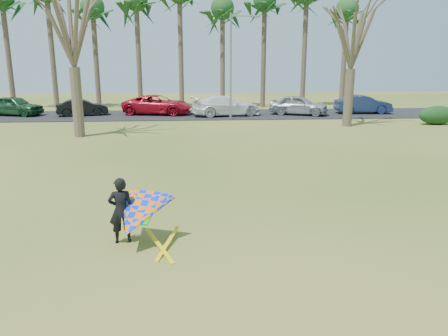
{
  "coord_description": "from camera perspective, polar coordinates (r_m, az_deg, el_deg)",
  "views": [
    {
      "loc": [
        -1.06,
        -12.28,
        4.7
      ],
      "look_at": [
        0.0,
        2.0,
        1.1
      ],
      "focal_mm": 35.0,
      "sensor_mm": 36.0,
      "label": 1
    }
  ],
  "objects": [
    {
      "name": "car_5",
      "position": [
        40.04,
        17.71,
        7.94
      ],
      "size": [
        4.84,
        1.96,
        1.56
      ],
      "primitive_type": "imported",
      "rotation": [
        0.0,
        0.0,
        1.51
      ],
      "color": "navy",
      "rests_on": "parking_strip"
    },
    {
      "name": "palm_9",
      "position": [
        46.04,
        15.78,
        19.19
      ],
      "size": [
        4.84,
        4.84,
        10.84
      ],
      "color": "brown",
      "rests_on": "ground"
    },
    {
      "name": "streetlight",
      "position": [
        34.43,
        1.16,
        13.73
      ],
      "size": [
        2.28,
        0.18,
        8.0
      ],
      "color": "gray",
      "rests_on": "ground"
    },
    {
      "name": "car_4",
      "position": [
        37.73,
        9.74,
        8.12
      ],
      "size": [
        5.23,
        3.76,
        1.65
      ],
      "primitive_type": "imported",
      "rotation": [
        0.0,
        0.0,
        1.15
      ],
      "color": "#9599A1",
      "rests_on": "parking_strip"
    },
    {
      "name": "palm_3",
      "position": [
        44.42,
        -16.8,
        19.33
      ],
      "size": [
        4.84,
        4.84,
        10.84
      ],
      "color": "brown",
      "rests_on": "ground"
    },
    {
      "name": "palm_1",
      "position": [
        46.76,
        -27.03,
        18.99
      ],
      "size": [
        4.84,
        4.84,
        11.54
      ],
      "color": "#4F3D2F",
      "rests_on": "ground"
    },
    {
      "name": "bare_tree_right",
      "position": [
        32.29,
        16.53,
        16.88
      ],
      "size": [
        6.27,
        6.27,
        9.21
      ],
      "color": "#4B3D2D",
      "rests_on": "ground"
    },
    {
      "name": "ground",
      "position": [
        13.19,
        0.65,
        -6.76
      ],
      "size": [
        100.0,
        100.0,
        0.0
      ],
      "primitive_type": "plane",
      "color": "#2A5713",
      "rests_on": "ground"
    },
    {
      "name": "kite_flyer",
      "position": [
        11.41,
        -11.48,
        -5.91
      ],
      "size": [
        2.13,
        2.39,
        2.02
      ],
      "color": "black",
      "rests_on": "ground"
    },
    {
      "name": "car_3",
      "position": [
        36.63,
        0.28,
        8.15
      ],
      "size": [
        6.03,
        3.35,
        1.65
      ],
      "primitive_type": "imported",
      "rotation": [
        0.0,
        0.0,
        1.76
      ],
      "color": "white",
      "rests_on": "parking_strip"
    },
    {
      "name": "bare_tree_left",
      "position": [
        28.23,
        -19.43,
        17.86
      ],
      "size": [
        6.6,
        6.6,
        9.7
      ],
      "color": "brown",
      "rests_on": "ground"
    },
    {
      "name": "palm_7",
      "position": [
        44.15,
        5.34,
        20.76
      ],
      "size": [
        4.84,
        4.84,
        11.54
      ],
      "color": "#49382B",
      "rests_on": "ground"
    },
    {
      "name": "palm_6",
      "position": [
        43.61,
        -0.2,
        20.0
      ],
      "size": [
        4.84,
        4.84,
        10.84
      ],
      "color": "brown",
      "rests_on": "ground"
    },
    {
      "name": "parking_strip",
      "position": [
        37.58,
        -2.61,
        6.97
      ],
      "size": [
        46.0,
        7.0,
        0.06
      ],
      "primitive_type": "cube",
      "color": "black",
      "rests_on": "ground"
    },
    {
      "name": "car_2",
      "position": [
        37.92,
        -8.66,
        8.18
      ],
      "size": [
        6.29,
        3.87,
        1.63
      ],
      "primitive_type": "imported",
      "rotation": [
        0.0,
        0.0,
        1.36
      ],
      "color": "#B00E1F",
      "rests_on": "parking_strip"
    },
    {
      "name": "hedge_near",
      "position": [
        35.58,
        26.09,
        6.22
      ],
      "size": [
        2.74,
        1.24,
        1.37
      ],
      "primitive_type": "ellipsoid",
      "color": "#123313",
      "rests_on": "ground"
    },
    {
      "name": "car_1",
      "position": [
        38.56,
        -18.03,
        7.55
      ],
      "size": [
        4.35,
        2.43,
        1.36
      ],
      "primitive_type": "imported",
      "rotation": [
        0.0,
        0.0,
        1.83
      ],
      "color": "black",
      "rests_on": "parking_strip"
    },
    {
      "name": "palm_4",
      "position": [
        43.86,
        -11.41,
        20.6
      ],
      "size": [
        4.84,
        4.84,
        11.54
      ],
      "color": "#4E3D2E",
      "rests_on": "ground"
    },
    {
      "name": "car_0",
      "position": [
        40.71,
        -25.67,
        7.34
      ],
      "size": [
        5.06,
        3.23,
        1.6
      ],
      "primitive_type": "imported",
      "rotation": [
        0.0,
        0.0,
        1.26
      ],
      "color": "#1C4725",
      "rests_on": "parking_strip"
    }
  ]
}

